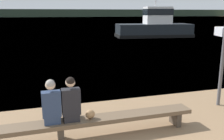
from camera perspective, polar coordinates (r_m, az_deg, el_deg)
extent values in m
plane|color=#5684A3|center=(127.32, -16.77, 11.32)|extent=(240.00, 240.00, 0.00)
cube|color=#2D3D2D|center=(154.79, -16.94, 12.34)|extent=(600.00, 12.00, 4.36)
cube|color=brown|center=(5.66, -11.78, -12.02)|extent=(6.30, 0.45, 0.10)
cube|color=#42382D|center=(6.59, 14.27, -10.55)|extent=(0.12, 0.39, 0.35)
cube|color=#42382D|center=(5.76, -11.68, -14.03)|extent=(0.12, 0.39, 0.35)
cube|color=navy|center=(5.66, -13.55, -10.63)|extent=(0.34, 0.38, 0.17)
cube|color=navy|center=(5.44, -13.69, -7.56)|extent=(0.39, 0.22, 0.55)
sphere|color=beige|center=(5.31, -13.93, -3.35)|extent=(0.21, 0.21, 0.21)
sphere|color=gray|center=(5.29, -13.93, -3.12)|extent=(0.19, 0.19, 0.19)
cube|color=black|center=(5.69, -9.34, -10.29)|extent=(0.34, 0.38, 0.17)
cube|color=black|center=(5.47, -9.35, -7.12)|extent=(0.39, 0.22, 0.57)
sphere|color=beige|center=(5.34, -9.52, -2.80)|extent=(0.21, 0.21, 0.21)
sphere|color=black|center=(5.32, -9.51, -2.58)|extent=(0.19, 0.19, 0.19)
ellipsoid|color=#9E754C|center=(5.68, -5.00, -10.01)|extent=(0.21, 0.16, 0.20)
cube|color=black|center=(29.14, 9.47, 8.91)|extent=(8.66, 4.24, 1.45)
cube|color=black|center=(29.18, 9.43, 7.83)|extent=(8.85, 4.39, 0.35)
cube|color=silver|center=(29.20, 10.39, 12.17)|extent=(3.14, 2.26, 1.90)
cube|color=black|center=(29.20, 10.42, 12.92)|extent=(3.21, 2.33, 0.68)
cylinder|color=#4C4C51|center=(7.99, 24.05, 3.40)|extent=(0.10, 0.10, 3.17)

